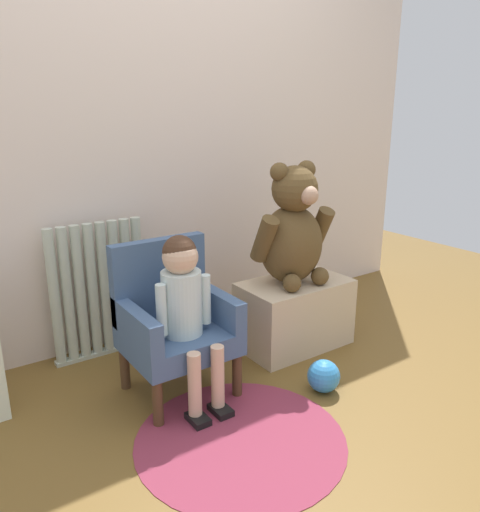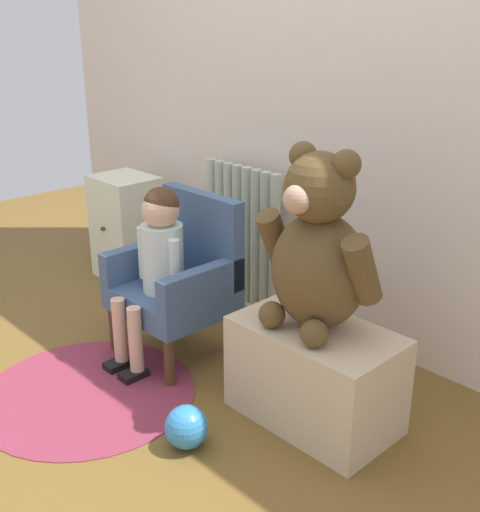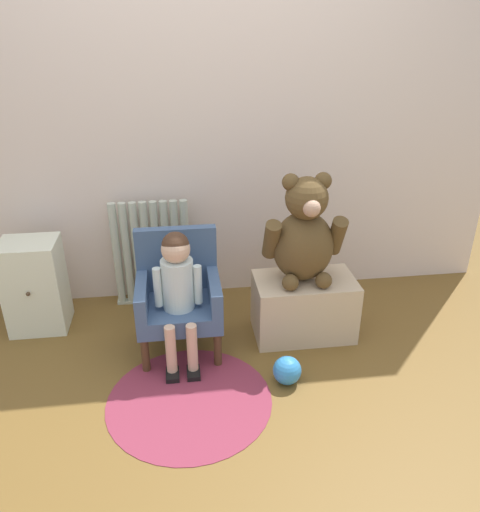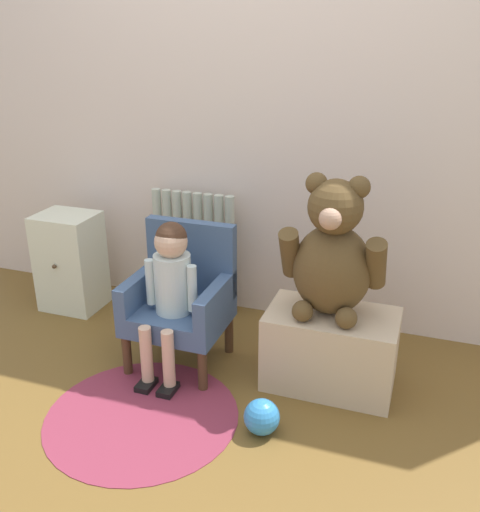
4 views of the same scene
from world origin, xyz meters
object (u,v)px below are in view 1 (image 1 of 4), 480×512
at_px(low_bench, 294,314).
at_px(large_teddy_bear, 292,231).
at_px(floor_rug, 240,439).
at_px(toy_ball, 324,376).
at_px(child_armchair, 173,320).
at_px(child_figure, 184,296).
at_px(radiator, 99,291).

xyz_separation_m(low_bench, large_teddy_bear, (-0.02, 0.01, 0.45)).
height_order(floor_rug, toy_ball, toy_ball).
xyz_separation_m(child_armchair, child_figure, (-0.00, -0.11, 0.15)).
height_order(child_figure, toy_ball, child_figure).
relative_size(child_figure, low_bench, 1.28).
bearing_deg(low_bench, large_teddy_bear, 149.59).
bearing_deg(floor_rug, child_figure, 93.79).
height_order(radiator, low_bench, radiator).
distance_m(child_armchair, floor_rug, 0.59).
bearing_deg(toy_ball, floor_rug, -171.72).
relative_size(low_bench, floor_rug, 0.70).
distance_m(radiator, large_teddy_bear, 1.03).
bearing_deg(low_bench, child_figure, -170.00).
distance_m(child_armchair, low_bench, 0.74).
distance_m(radiator, low_bench, 1.02).
bearing_deg(child_armchair, low_bench, 1.24).
bearing_deg(large_teddy_bear, child_figure, -168.79).
bearing_deg(child_figure, floor_rug, -86.21).
height_order(low_bench, large_teddy_bear, large_teddy_bear).
relative_size(child_armchair, large_teddy_bear, 1.09).
relative_size(radiator, large_teddy_bear, 1.12).
bearing_deg(radiator, toy_ball, -53.05).
xyz_separation_m(low_bench, toy_ball, (-0.19, -0.43, -0.11)).
bearing_deg(toy_ball, radiator, 126.95).
xyz_separation_m(large_teddy_bear, floor_rug, (-0.68, -0.51, -0.63)).
relative_size(floor_rug, toy_ball, 5.54).
bearing_deg(radiator, child_figure, -75.69).
bearing_deg(floor_rug, toy_ball, 8.28).
height_order(low_bench, toy_ball, low_bench).
xyz_separation_m(radiator, low_bench, (0.88, -0.49, -0.17)).
bearing_deg(large_teddy_bear, child_armchair, -177.75).
relative_size(radiator, toy_ball, 4.72).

